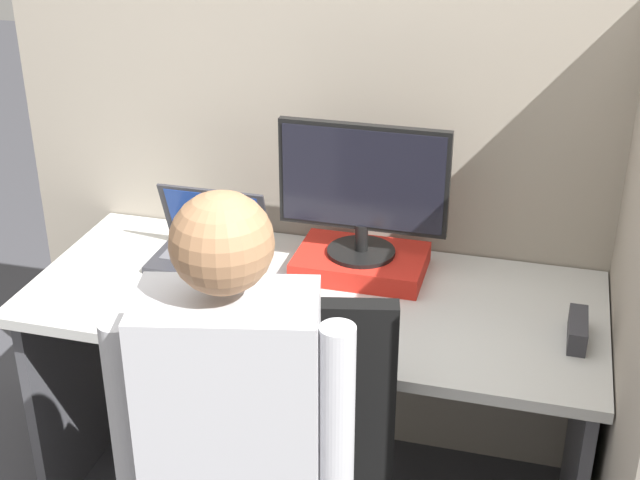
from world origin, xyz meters
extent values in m
cube|color=gray|center=(0.00, 0.70, 0.76)|extent=(2.05, 0.04, 1.52)
cube|color=gray|center=(0.80, 0.27, 0.76)|extent=(0.04, 1.31, 1.52)
cube|color=#B7B7B2|center=(0.00, 0.34, 0.71)|extent=(1.55, 0.68, 0.03)
cube|color=#4C4C51|center=(-0.74, 0.34, 0.35)|extent=(0.03, 0.57, 0.69)
cube|color=#4C4C51|center=(0.74, 0.34, 0.35)|extent=(0.03, 0.57, 0.69)
cube|color=red|center=(0.10, 0.49, 0.75)|extent=(0.36, 0.25, 0.06)
cylinder|color=black|center=(0.10, 0.49, 0.79)|extent=(0.19, 0.19, 0.01)
cylinder|color=black|center=(0.10, 0.49, 0.83)|extent=(0.04, 0.04, 0.08)
cube|color=black|center=(0.10, 0.50, 1.01)|extent=(0.47, 0.02, 0.30)
cube|color=black|center=(0.10, 0.49, 1.01)|extent=(0.44, 0.00, 0.28)
cube|color=#2D2D33|center=(-0.34, 0.43, 0.73)|extent=(0.32, 0.21, 0.02)
cube|color=#5B5B60|center=(-0.34, 0.44, 0.74)|extent=(0.27, 0.11, 0.00)
cube|color=#2D2D33|center=(-0.34, 0.50, 0.84)|extent=(0.32, 0.08, 0.20)
cube|color=#1E3D93|center=(-0.34, 0.49, 0.84)|extent=(0.28, 0.06, 0.17)
ellipsoid|color=gray|center=(-0.14, 0.18, 0.74)|extent=(0.08, 0.05, 0.03)
cube|color=#2D2D33|center=(0.69, 0.28, 0.75)|extent=(0.04, 0.16, 0.06)
cone|color=orange|center=(0.09, 0.18, 0.74)|extent=(0.04, 0.10, 0.04)
cylinder|color=green|center=(0.09, 0.24, 0.74)|extent=(0.02, 0.02, 0.02)
cube|color=black|center=(0.09, -0.12, 0.71)|extent=(0.44, 0.15, 0.51)
cube|color=#B2B2B7|center=(0.04, -0.38, 0.83)|extent=(0.38, 0.27, 0.54)
sphere|color=#9E704C|center=(0.04, -0.38, 1.22)|extent=(0.19, 0.19, 0.19)
cylinder|color=#B2B2B7|center=(-0.16, -0.42, 0.83)|extent=(0.07, 0.07, 0.44)
cylinder|color=#B2B2B7|center=(0.23, -0.33, 0.83)|extent=(0.07, 0.07, 0.44)
camera|label=1|loc=(0.57, -1.68, 1.91)|focal=50.00mm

